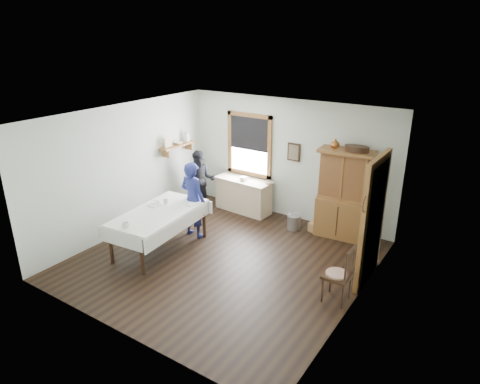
% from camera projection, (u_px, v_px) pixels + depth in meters
% --- Properties ---
extents(room, '(5.01, 5.01, 2.70)m').
position_uv_depth(room, '(223.00, 193.00, 7.59)').
color(room, black).
rests_on(room, ground).
extents(window, '(1.18, 0.07, 1.48)m').
position_uv_depth(window, '(249.00, 142.00, 9.92)').
color(window, white).
rests_on(window, room).
extents(doorway, '(0.09, 1.14, 2.22)m').
position_uv_depth(doorway, '(374.00, 218.00, 7.05)').
color(doorway, '#3F392D').
rests_on(doorway, room).
extents(wall_shelf, '(0.24, 1.00, 0.44)m').
position_uv_depth(wall_shelf, '(178.00, 144.00, 9.93)').
color(wall_shelf, brown).
rests_on(wall_shelf, room).
extents(framed_picture, '(0.30, 0.04, 0.40)m').
position_uv_depth(framed_picture, '(294.00, 152.00, 9.36)').
color(framed_picture, '#372013').
rests_on(framed_picture, room).
extents(rug_beater, '(0.01, 0.27, 0.27)m').
position_uv_depth(rug_beater, '(366.00, 196.00, 6.43)').
color(rug_beater, black).
rests_on(rug_beater, room).
extents(work_counter, '(1.41, 0.61, 0.79)m').
position_uv_depth(work_counter, '(243.00, 195.00, 10.11)').
color(work_counter, '#CCB28D').
rests_on(work_counter, room).
extents(china_hutch, '(1.13, 0.60, 1.86)m').
position_uv_depth(china_hutch, '(343.00, 195.00, 8.67)').
color(china_hutch, brown).
rests_on(china_hutch, room).
extents(dining_table, '(1.23, 2.10, 0.81)m').
position_uv_depth(dining_table, '(160.00, 230.00, 8.33)').
color(dining_table, white).
rests_on(dining_table, room).
extents(spindle_chair, '(0.47, 0.47, 0.98)m').
position_uv_depth(spindle_chair, '(338.00, 273.00, 6.71)').
color(spindle_chair, '#372013').
rests_on(spindle_chair, room).
extents(pail, '(0.33, 0.33, 0.32)m').
position_uv_depth(pail, '(294.00, 222.00, 9.26)').
color(pail, gray).
rests_on(pail, room).
extents(wicker_basket, '(0.38, 0.30, 0.20)m').
position_uv_depth(wicker_basket, '(317.00, 228.00, 9.14)').
color(wicker_basket, '#A27449').
rests_on(wicker_basket, room).
extents(woman_blue, '(0.56, 0.38, 1.49)m').
position_uv_depth(woman_blue, '(193.00, 202.00, 8.76)').
color(woman_blue, navy).
rests_on(woman_blue, room).
extents(figure_dark, '(0.82, 0.78, 1.33)m').
position_uv_depth(figure_dark, '(201.00, 183.00, 10.13)').
color(figure_dark, black).
rests_on(figure_dark, room).
extents(table_cup_a, '(0.14, 0.14, 0.09)m').
position_uv_depth(table_cup_a, '(126.00, 225.00, 7.50)').
color(table_cup_a, white).
rests_on(table_cup_a, dining_table).
extents(table_cup_b, '(0.12, 0.12, 0.10)m').
position_uv_depth(table_cup_b, '(166.00, 202.00, 8.52)').
color(table_cup_b, white).
rests_on(table_cup_b, dining_table).
extents(table_bowl, '(0.29, 0.29, 0.05)m').
position_uv_depth(table_bowl, '(155.00, 203.00, 8.53)').
color(table_bowl, white).
rests_on(table_bowl, dining_table).
extents(counter_book, '(0.27, 0.27, 0.02)m').
position_uv_depth(counter_book, '(265.00, 182.00, 9.76)').
color(counter_book, brown).
rests_on(counter_book, work_counter).
extents(counter_bowl, '(0.21, 0.21, 0.06)m').
position_uv_depth(counter_bowl, '(244.00, 178.00, 9.97)').
color(counter_bowl, white).
rests_on(counter_bowl, work_counter).
extents(shelf_bowl, '(0.22, 0.22, 0.05)m').
position_uv_depth(shelf_bowl, '(179.00, 143.00, 9.93)').
color(shelf_bowl, white).
rests_on(shelf_bowl, wall_shelf).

